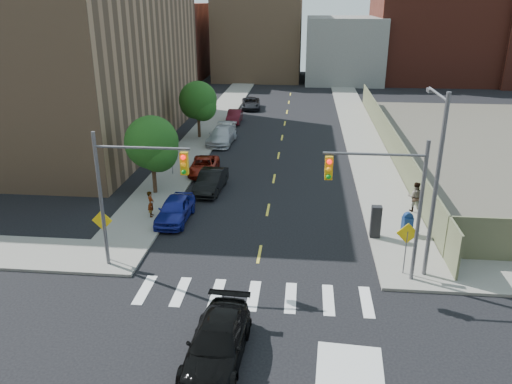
% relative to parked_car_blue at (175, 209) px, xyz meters
% --- Properties ---
extents(ground, '(160.00, 160.00, 0.00)m').
position_rel_parked_car_blue_xyz_m(ground, '(5.50, -11.80, -0.74)').
color(ground, black).
rests_on(ground, ground).
extents(sidewalk_nw, '(3.50, 73.00, 0.15)m').
position_rel_parked_car_blue_xyz_m(sidewalk_nw, '(-2.25, 29.70, -0.67)').
color(sidewalk_nw, gray).
rests_on(sidewalk_nw, ground).
extents(sidewalk_ne, '(3.50, 73.00, 0.15)m').
position_rel_parked_car_blue_xyz_m(sidewalk_ne, '(13.25, 29.70, -0.67)').
color(sidewalk_ne, gray).
rests_on(sidewalk_ne, ground).
extents(fence_north, '(0.12, 44.00, 2.50)m').
position_rel_parked_car_blue_xyz_m(fence_north, '(15.10, 16.20, 0.51)').
color(fence_north, '#5A5B40').
rests_on(fence_north, ground).
extents(building_nw, '(22.00, 30.00, 16.00)m').
position_rel_parked_car_blue_xyz_m(building_nw, '(-16.50, 18.20, 7.26)').
color(building_nw, '#8C6B4C').
rests_on(building_nw, ground).
extents(bg_bldg_west, '(14.00, 18.00, 12.00)m').
position_rel_parked_car_blue_xyz_m(bg_bldg_west, '(-16.50, 58.20, 5.26)').
color(bg_bldg_west, '#592319').
rests_on(bg_bldg_west, ground).
extents(bg_bldg_midwest, '(14.00, 16.00, 15.00)m').
position_rel_parked_car_blue_xyz_m(bg_bldg_midwest, '(-0.50, 60.20, 6.76)').
color(bg_bldg_midwest, '#8C6B4C').
rests_on(bg_bldg_midwest, ground).
extents(bg_bldg_center, '(12.00, 16.00, 10.00)m').
position_rel_parked_car_blue_xyz_m(bg_bldg_center, '(13.50, 58.20, 4.26)').
color(bg_bldg_center, gray).
rests_on(bg_bldg_center, ground).
extents(bg_bldg_east, '(18.00, 18.00, 16.00)m').
position_rel_parked_car_blue_xyz_m(bg_bldg_east, '(27.50, 60.20, 7.26)').
color(bg_bldg_east, '#592319').
rests_on(bg_bldg_east, ground).
extents(signal_nw, '(4.59, 0.30, 7.00)m').
position_rel_parked_car_blue_xyz_m(signal_nw, '(-0.48, -5.80, 3.79)').
color(signal_nw, '#59595E').
rests_on(signal_nw, ground).
extents(signal_ne, '(4.59, 0.30, 7.00)m').
position_rel_parked_car_blue_xyz_m(signal_ne, '(11.48, -5.80, 3.79)').
color(signal_ne, '#59595E').
rests_on(signal_ne, ground).
extents(streetlight_ne, '(0.25, 3.70, 9.00)m').
position_rel_parked_car_blue_xyz_m(streetlight_ne, '(13.70, -4.90, 4.48)').
color(streetlight_ne, '#59595E').
rests_on(streetlight_ne, ground).
extents(warn_sign_nw, '(1.06, 0.06, 2.83)m').
position_rel_parked_car_blue_xyz_m(warn_sign_nw, '(-2.30, -5.30, 1.25)').
color(warn_sign_nw, '#59595E').
rests_on(warn_sign_nw, ground).
extents(warn_sign_ne, '(1.06, 0.06, 2.83)m').
position_rel_parked_car_blue_xyz_m(warn_sign_ne, '(12.70, -5.30, 1.25)').
color(warn_sign_ne, '#59595E').
rests_on(warn_sign_ne, ground).
extents(warn_sign_midwest, '(1.06, 0.06, 2.83)m').
position_rel_parked_car_blue_xyz_m(warn_sign_midwest, '(-2.30, 8.20, 1.25)').
color(warn_sign_midwest, '#59595E').
rests_on(warn_sign_midwest, ground).
extents(tree_west_near, '(3.66, 3.64, 5.52)m').
position_rel_parked_car_blue_xyz_m(tree_west_near, '(-2.50, 4.24, 2.74)').
color(tree_west_near, '#332114').
rests_on(tree_west_near, ground).
extents(tree_west_far, '(3.66, 3.64, 5.52)m').
position_rel_parked_car_blue_xyz_m(tree_west_far, '(-2.50, 19.24, 2.74)').
color(tree_west_far, '#332114').
rests_on(tree_west_far, ground).
extents(parked_car_blue, '(1.87, 4.40, 1.48)m').
position_rel_parked_car_blue_xyz_m(parked_car_blue, '(0.00, 0.00, 0.00)').
color(parked_car_blue, navy).
rests_on(parked_car_blue, ground).
extents(parked_car_black, '(1.88, 4.62, 1.49)m').
position_rel_parked_car_blue_xyz_m(parked_car_black, '(1.25, 5.19, 0.00)').
color(parked_car_black, black).
rests_on(parked_car_black, ground).
extents(parked_car_red, '(2.23, 4.50, 1.23)m').
position_rel_parked_car_blue_xyz_m(parked_car_red, '(0.00, 8.88, -0.13)').
color(parked_car_red, maroon).
rests_on(parked_car_red, ground).
extents(parked_car_silver, '(2.49, 5.51, 1.56)m').
position_rel_parked_car_blue_xyz_m(parked_car_silver, '(0.00, 17.52, 0.04)').
color(parked_car_silver, '#B0B2B8').
rests_on(parked_car_silver, ground).
extents(parked_car_white, '(1.79, 4.04, 1.35)m').
position_rel_parked_car_blue_xyz_m(parked_car_white, '(0.00, 20.73, -0.07)').
color(parked_car_white, silver).
rests_on(parked_car_white, ground).
extents(parked_car_maroon, '(1.52, 4.16, 1.36)m').
position_rel_parked_car_blue_xyz_m(parked_car_maroon, '(0.00, 26.05, -0.06)').
color(parked_car_maroon, '#460E16').
rests_on(parked_car_maroon, ground).
extents(parked_car_grey, '(2.71, 5.03, 1.34)m').
position_rel_parked_car_blue_xyz_m(parked_car_grey, '(0.94, 33.65, -0.07)').
color(parked_car_grey, black).
rests_on(parked_car_grey, ground).
extents(black_sedan, '(2.32, 5.18, 1.48)m').
position_rel_parked_car_blue_xyz_m(black_sedan, '(4.70, -12.18, -0.00)').
color(black_sedan, black).
rests_on(black_sedan, ground).
extents(mailbox, '(0.63, 0.54, 1.34)m').
position_rel_parked_car_blue_xyz_m(mailbox, '(13.64, -0.85, 0.06)').
color(mailbox, navy).
rests_on(mailbox, sidewalk_ne).
extents(payphone, '(0.55, 0.45, 1.85)m').
position_rel_parked_car_blue_xyz_m(payphone, '(11.80, -1.37, 0.33)').
color(payphone, black).
rests_on(payphone, sidewalk_ne).
extents(pedestrian_west, '(0.46, 0.64, 1.63)m').
position_rel_parked_car_blue_xyz_m(pedestrian_west, '(-1.55, 0.17, 0.22)').
color(pedestrian_west, gray).
rests_on(pedestrian_west, sidewalk_nw).
extents(pedestrian_east, '(1.04, 0.86, 1.92)m').
position_rel_parked_car_blue_xyz_m(pedestrian_east, '(14.70, 2.60, 0.37)').
color(pedestrian_east, gray).
rests_on(pedestrian_east, sidewalk_ne).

